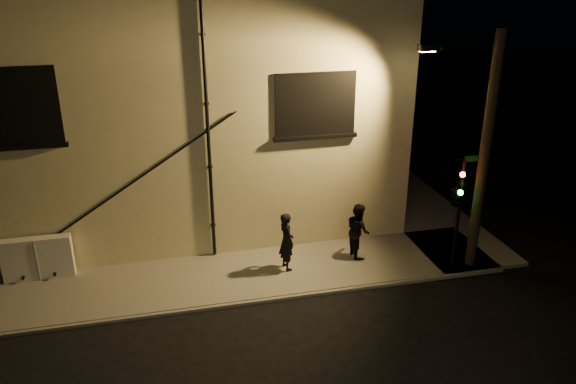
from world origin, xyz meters
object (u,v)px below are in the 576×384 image
object	(u,v)px
utility_cabinet	(38,258)
pedestrian_b	(358,230)
traffic_signal	(457,195)
pedestrian_a	(287,241)
streetlamp_pole	(481,150)

from	to	relation	value
utility_cabinet	pedestrian_b	size ratio (longest dim) A/B	1.11
pedestrian_b	traffic_signal	world-z (taller)	traffic_signal
utility_cabinet	pedestrian_a	size ratio (longest dim) A/B	1.08
utility_cabinet	streetlamp_pole	world-z (taller)	streetlamp_pole
pedestrian_a	traffic_signal	bearing A→B (deg)	-112.38
utility_cabinet	pedestrian_b	world-z (taller)	pedestrian_b
pedestrian_a	traffic_signal	size ratio (longest dim) A/B	0.53
utility_cabinet	traffic_signal	size ratio (longest dim) A/B	0.57
pedestrian_a	pedestrian_b	distance (m)	2.48
traffic_signal	pedestrian_b	bearing A→B (deg)	154.02
utility_cabinet	pedestrian_b	distance (m)	9.99
pedestrian_b	streetlamp_pole	world-z (taller)	streetlamp_pole
pedestrian_b	utility_cabinet	bearing A→B (deg)	83.48
traffic_signal	pedestrian_a	bearing A→B (deg)	168.95
pedestrian_a	pedestrian_b	world-z (taller)	pedestrian_a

